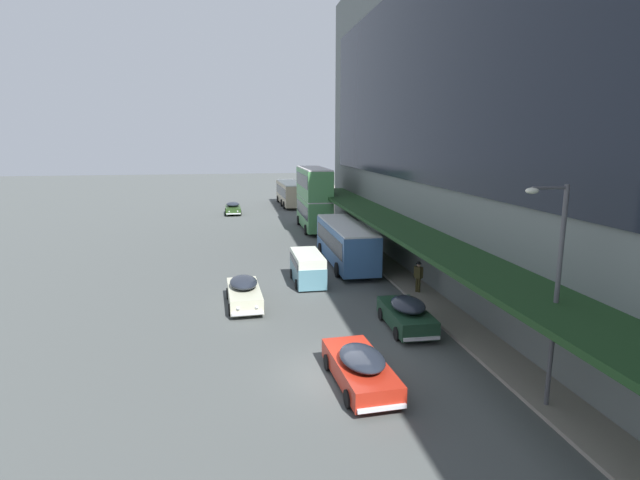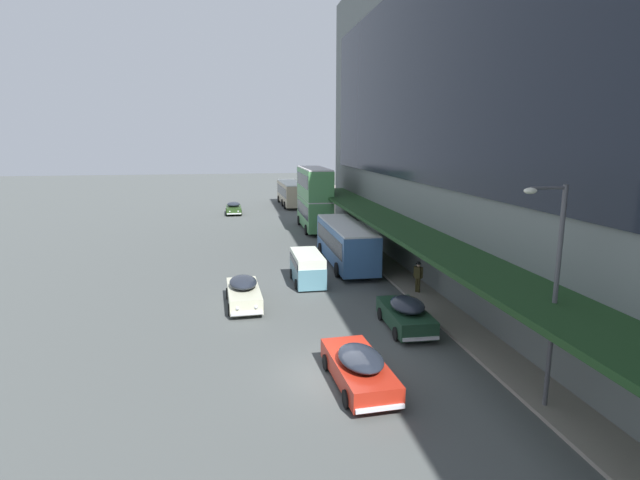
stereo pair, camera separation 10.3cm
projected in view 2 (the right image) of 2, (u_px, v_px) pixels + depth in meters
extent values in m
plane|color=#494D4C|center=(336.00, 374.00, 19.67)|extent=(240.00, 240.00, 0.00)
cube|color=gray|center=(586.00, 352.00, 21.47)|extent=(10.00, 180.00, 0.15)
cube|color=slate|center=(619.00, 68.00, 19.15)|extent=(6.00, 80.00, 23.52)
cube|color=black|center=(549.00, 33.00, 18.42)|extent=(0.10, 73.60, 13.17)
cube|color=#193919|center=(493.00, 276.00, 20.00)|extent=(3.20, 72.00, 0.24)
cube|color=#396399|center=(346.00, 243.00, 36.38)|extent=(2.56, 10.04, 2.61)
cube|color=black|center=(346.00, 239.00, 36.32)|extent=(2.60, 9.24, 1.15)
cube|color=silver|center=(346.00, 225.00, 36.11)|extent=(2.46, 10.04, 0.12)
cube|color=black|center=(332.00, 218.00, 41.05)|extent=(1.27, 0.06, 0.36)
cylinder|color=black|center=(321.00, 249.00, 39.69)|extent=(0.25, 1.00, 1.00)
cylinder|color=black|center=(352.00, 248.00, 40.11)|extent=(0.25, 1.00, 1.00)
cylinder|color=black|center=(337.00, 270.00, 33.39)|extent=(0.25, 1.00, 1.00)
cylinder|color=black|center=(374.00, 268.00, 33.82)|extent=(0.25, 1.00, 1.00)
cube|color=#4D9253|center=(314.00, 212.00, 50.83)|extent=(2.47, 9.03, 2.86)
cube|color=black|center=(314.00, 209.00, 50.76)|extent=(2.51, 8.31, 1.26)
cube|color=silver|center=(314.00, 198.00, 50.54)|extent=(2.38, 9.03, 0.12)
cube|color=#4D9253|center=(314.00, 183.00, 50.25)|extent=(2.47, 9.03, 2.86)
cube|color=black|center=(314.00, 180.00, 50.18)|extent=(2.51, 8.31, 1.26)
cube|color=silver|center=(314.00, 169.00, 49.95)|extent=(2.38, 9.03, 0.12)
cube|color=black|center=(308.00, 169.00, 54.41)|extent=(1.21, 0.07, 0.36)
cylinder|color=black|center=(299.00, 220.00, 53.86)|extent=(0.26, 1.00, 1.00)
cylinder|color=black|center=(321.00, 220.00, 54.24)|extent=(0.26, 1.00, 1.00)
cylinder|color=black|center=(306.00, 230.00, 48.19)|extent=(0.26, 1.00, 1.00)
cylinder|color=black|center=(331.00, 229.00, 48.57)|extent=(0.26, 1.00, 1.00)
cube|color=tan|center=(291.00, 193.00, 69.58)|extent=(2.80, 11.29, 2.79)
cube|color=black|center=(291.00, 191.00, 69.51)|extent=(2.82, 10.39, 1.23)
cube|color=silver|center=(290.00, 183.00, 69.29)|extent=(2.70, 11.28, 0.12)
cube|color=black|center=(285.00, 181.00, 74.79)|extent=(1.27, 0.09, 0.36)
cylinder|color=black|center=(279.00, 199.00, 73.26)|extent=(0.27, 1.01, 1.00)
cylinder|color=black|center=(296.00, 199.00, 73.73)|extent=(0.27, 1.01, 1.00)
cylinder|color=black|center=(285.00, 205.00, 66.24)|extent=(0.27, 1.01, 1.00)
cylinder|color=black|center=(304.00, 205.00, 66.71)|extent=(0.27, 1.01, 1.00)
cylinder|color=black|center=(282.00, 203.00, 68.78)|extent=(0.27, 1.01, 1.00)
cylinder|color=black|center=(301.00, 202.00, 69.25)|extent=(0.27, 1.01, 1.00)
cube|color=#243F19|center=(234.00, 210.00, 61.52)|extent=(1.87, 4.06, 0.73)
ellipsoid|color=#1E232D|center=(233.00, 204.00, 61.58)|extent=(1.62, 2.24, 0.58)
cube|color=silver|center=(234.00, 214.00, 59.57)|extent=(1.71, 0.15, 0.14)
cube|color=silver|center=(233.00, 209.00, 63.55)|extent=(1.71, 0.15, 0.14)
sphere|color=silver|center=(238.00, 211.00, 59.64)|extent=(0.18, 0.18, 0.18)
sphere|color=silver|center=(230.00, 212.00, 59.46)|extent=(0.18, 0.18, 0.18)
cylinder|color=black|center=(241.00, 213.00, 60.53)|extent=(0.15, 0.64, 0.64)
cylinder|color=black|center=(226.00, 213.00, 60.20)|extent=(0.15, 0.64, 0.64)
cylinder|color=black|center=(241.00, 210.00, 62.93)|extent=(0.15, 0.64, 0.64)
cylinder|color=black|center=(226.00, 210.00, 62.61)|extent=(0.15, 0.64, 0.64)
cube|color=#1A3926|center=(405.00, 317.00, 24.23)|extent=(1.85, 4.34, 0.80)
ellipsoid|color=#1E232D|center=(407.00, 305.00, 23.88)|extent=(1.60, 2.40, 0.62)
cube|color=silver|center=(392.00, 307.00, 26.41)|extent=(1.69, 0.15, 0.14)
cube|color=silver|center=(421.00, 339.00, 22.14)|extent=(1.69, 0.15, 0.14)
sphere|color=silver|center=(383.00, 302.00, 26.25)|extent=(0.18, 0.18, 0.18)
sphere|color=silver|center=(401.00, 301.00, 26.40)|extent=(0.18, 0.18, 0.18)
cylinder|color=black|center=(380.00, 314.00, 25.45)|extent=(0.15, 0.64, 0.64)
cylinder|color=black|center=(414.00, 312.00, 25.71)|extent=(0.15, 0.64, 0.64)
cylinder|color=black|center=(396.00, 334.00, 22.86)|extent=(0.15, 0.64, 0.64)
cylinder|color=black|center=(433.00, 332.00, 23.12)|extent=(0.15, 0.64, 0.64)
cube|color=beige|center=(244.00, 295.00, 27.58)|extent=(1.92, 4.70, 0.81)
ellipsoid|color=#1E232D|center=(243.00, 282.00, 27.67)|extent=(1.62, 2.61, 0.58)
cube|color=silver|center=(247.00, 314.00, 25.37)|extent=(1.63, 0.19, 0.14)
cube|color=silver|center=(241.00, 287.00, 29.90)|extent=(1.63, 0.19, 0.14)
sphere|color=silver|center=(256.00, 307.00, 25.44)|extent=(0.18, 0.18, 0.18)
sphere|color=silver|center=(237.00, 308.00, 25.24)|extent=(0.18, 0.18, 0.18)
cylinder|color=black|center=(262.00, 307.00, 26.45)|extent=(0.17, 0.65, 0.64)
cylinder|color=black|center=(229.00, 310.00, 26.09)|extent=(0.17, 0.65, 0.64)
cylinder|color=black|center=(257.00, 292.00, 29.20)|extent=(0.17, 0.65, 0.64)
cylinder|color=black|center=(227.00, 294.00, 28.84)|extent=(0.17, 0.65, 0.64)
cube|color=#AE2415|center=(358.00, 370.00, 18.67)|extent=(2.08, 4.83, 0.75)
ellipsoid|color=#1E232D|center=(361.00, 358.00, 18.33)|extent=(1.74, 2.69, 0.50)
cube|color=silver|center=(341.00, 350.00, 21.02)|extent=(1.72, 0.22, 0.14)
cube|color=silver|center=(380.00, 409.00, 16.41)|extent=(1.72, 0.22, 0.14)
sphere|color=silver|center=(330.00, 345.00, 20.83)|extent=(0.18, 0.18, 0.18)
sphere|color=silver|center=(353.00, 343.00, 21.05)|extent=(0.18, 0.18, 0.18)
cylinder|color=black|center=(326.00, 362.00, 19.93)|extent=(0.18, 0.65, 0.64)
cylinder|color=black|center=(369.00, 358.00, 20.33)|extent=(0.18, 0.65, 0.64)
cylinder|color=black|center=(346.00, 399.00, 17.12)|extent=(0.18, 0.65, 0.64)
cylinder|color=black|center=(395.00, 393.00, 17.52)|extent=(0.18, 0.65, 0.64)
cube|color=teal|center=(307.00, 272.00, 31.96)|extent=(1.79, 4.31, 1.29)
cube|color=silver|center=(307.00, 260.00, 31.81)|extent=(1.75, 4.23, 0.83)
cube|color=black|center=(307.00, 261.00, 31.82)|extent=(1.82, 3.89, 0.41)
ellipsoid|color=teal|center=(303.00, 262.00, 33.96)|extent=(1.62, 0.61, 1.11)
cylinder|color=black|center=(292.00, 274.00, 33.10)|extent=(0.17, 0.64, 0.64)
cylinder|color=black|center=(317.00, 272.00, 33.40)|extent=(0.17, 0.64, 0.64)
cylinder|color=black|center=(296.00, 284.00, 30.69)|extent=(0.17, 0.64, 0.64)
cylinder|color=black|center=(324.00, 283.00, 31.00)|extent=(0.17, 0.64, 0.64)
cylinder|color=#302B15|center=(417.00, 285.00, 29.66)|extent=(0.16, 0.16, 0.85)
cylinder|color=#302B15|center=(419.00, 285.00, 29.55)|extent=(0.16, 0.16, 0.85)
cube|color=#302B15|center=(418.00, 273.00, 29.45)|extent=(0.43, 0.46, 0.70)
cylinder|color=#302B15|center=(414.00, 271.00, 29.62)|extent=(0.10, 0.10, 0.63)
cylinder|color=#302B15|center=(422.00, 273.00, 29.27)|extent=(0.10, 0.10, 0.63)
sphere|color=tan|center=(418.00, 265.00, 29.36)|extent=(0.22, 0.22, 0.22)
cylinder|color=black|center=(419.00, 264.00, 29.35)|extent=(0.33, 0.33, 0.02)
cylinder|color=black|center=(419.00, 263.00, 29.34)|extent=(0.21, 0.21, 0.12)
cylinder|color=#4C4C51|center=(555.00, 299.00, 16.34)|extent=(0.16, 0.16, 7.54)
cylinder|color=#4C4C51|center=(548.00, 188.00, 15.51)|extent=(1.20, 0.10, 0.10)
ellipsoid|color=silver|center=(530.00, 191.00, 15.43)|extent=(0.44, 0.28, 0.20)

